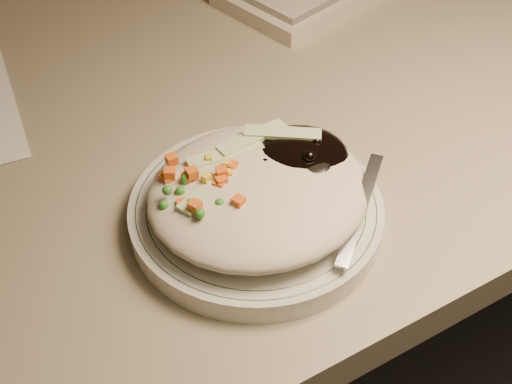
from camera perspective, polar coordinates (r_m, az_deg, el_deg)
desk at (r=0.92m, az=-2.85°, el=-2.12°), size 1.40×0.70×0.74m
plate at (r=0.62m, az=0.00°, el=-1.73°), size 0.22×0.22×0.02m
plate_rim at (r=0.62m, az=0.00°, el=-1.07°), size 0.21×0.21×0.00m
meal at (r=0.60m, az=0.39°, el=0.49°), size 0.20×0.19×0.05m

